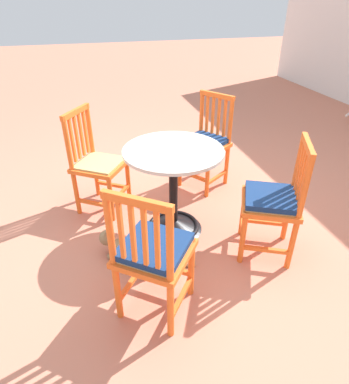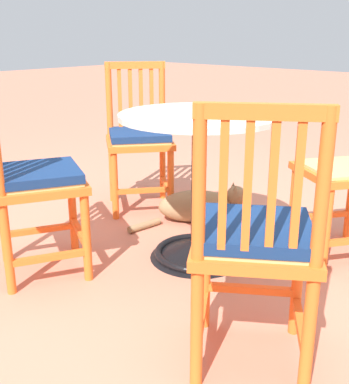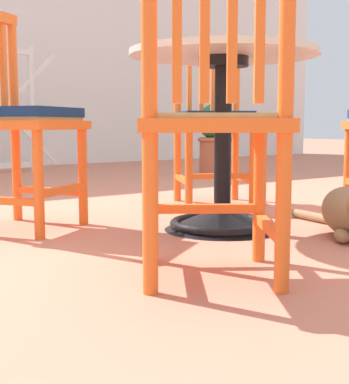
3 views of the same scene
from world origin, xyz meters
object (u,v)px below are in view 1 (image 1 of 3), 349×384
Objects in this scene: orange_chair_tucked_in at (153,253)px; orange_chair_at_corner at (274,202)px; tabby_cat at (132,251)px; cafe_table at (173,200)px; orange_chair_facing_out at (206,144)px; orange_chair_by_planter at (97,164)px.

orange_chair_tucked_in and orange_chair_at_corner have the same top height.
orange_chair_tucked_in is 0.99m from orange_chair_at_corner.
cafe_table is at bearing 127.40° from tabby_cat.
orange_chair_at_corner reaches higher than cafe_table.
orange_chair_tucked_in is at bearing -30.65° from orange_chair_facing_out.
orange_chair_tucked_in is (1.42, -0.84, 0.00)m from orange_chair_facing_out.
cafe_table is 0.54m from tabby_cat.
orange_chair_by_planter is (-0.51, -0.55, 0.15)m from cafe_table.
orange_chair_by_planter is 1.00× the size of orange_chair_tucked_in.
cafe_table is 0.85m from orange_chair_facing_out.
orange_chair_by_planter is at bearing -129.64° from orange_chair_at_corner.
orange_chair_tucked_in is 0.58m from tabby_cat.
orange_chair_by_planter is 1.29m from orange_chair_tucked_in.
orange_chair_tucked_in is 1.38× the size of tabby_cat.
orange_chair_facing_out is 1.00× the size of orange_chair_by_planter.
tabby_cat is at bearing -98.30° from orange_chair_at_corner.
orange_chair_tucked_in is at bearing 9.17° from tabby_cat.
cafe_table is 0.83× the size of orange_chair_tucked_in.
tabby_cat is (0.97, -0.91, -0.35)m from orange_chair_facing_out.
orange_chair_tucked_in reaches higher than cafe_table.
orange_chair_facing_out is 1.07m from orange_chair_by_planter.
orange_chair_facing_out is at bearing -174.59° from orange_chair_at_corner.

